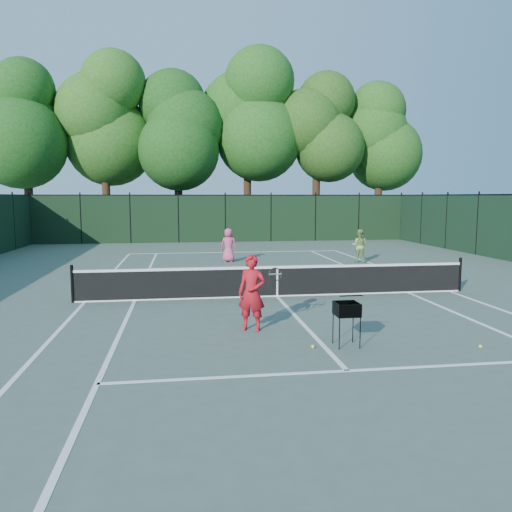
{
  "coord_description": "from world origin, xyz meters",
  "views": [
    {
      "loc": [
        -2.72,
        -14.27,
        2.95
      ],
      "look_at": [
        -0.48,
        1.0,
        1.1
      ],
      "focal_mm": 35.0,
      "sensor_mm": 36.0,
      "label": 1
    }
  ],
  "objects": [
    {
      "name": "loose_ball_near_cart",
      "position": [
        3.0,
        -5.54,
        0.03
      ],
      "size": [
        0.07,
        0.07,
        0.07
      ],
      "primitive_type": "sphere",
      "color": "yellow",
      "rests_on": "ground"
    },
    {
      "name": "tree_1",
      "position": [
        -8.0,
        22.0,
        8.69
      ],
      "size": [
        6.8,
        6.8,
        13.98
      ],
      "color": "black",
      "rests_on": "ground"
    },
    {
      "name": "fence_far",
      "position": [
        0.0,
        18.0,
        1.5
      ],
      "size": [
        24.0,
        0.05,
        3.0
      ],
      "primitive_type": "cube",
      "color": "black",
      "rests_on": "ground"
    },
    {
      "name": "service_line_near",
      "position": [
        0.0,
        -6.4,
        0.0
      ],
      "size": [
        8.23,
        0.1,
        0.01
      ],
      "primitive_type": "cube",
      "color": "white",
      "rests_on": "ground"
    },
    {
      "name": "tree_4",
      "position": [
        7.0,
        21.6,
        8.14
      ],
      "size": [
        6.2,
        6.2,
        12.97
      ],
      "color": "black",
      "rests_on": "ground"
    },
    {
      "name": "ball_hopper",
      "position": [
        0.44,
        -5.02,
        0.74
      ],
      "size": [
        0.46,
        0.46,
        0.88
      ],
      "rotation": [
        0.0,
        0.0,
        -0.0
      ],
      "color": "black",
      "rests_on": "ground"
    },
    {
      "name": "sideline_singles_right",
      "position": [
        4.12,
        0.0,
        0.0
      ],
      "size": [
        0.1,
        23.77,
        0.01
      ],
      "primitive_type": "cube",
      "color": "white",
      "rests_on": "ground"
    },
    {
      "name": "loose_ball_midcourt",
      "position": [
        -0.25,
        -5.08,
        0.03
      ],
      "size": [
        0.07,
        0.07,
        0.07
      ],
      "primitive_type": "sphere",
      "color": "#F0F532",
      "rests_on": "ground"
    },
    {
      "name": "tree_0",
      "position": [
        -13.0,
        21.5,
        8.16
      ],
      "size": [
        6.4,
        6.4,
        13.14
      ],
      "color": "black",
      "rests_on": "ground"
    },
    {
      "name": "player_pink",
      "position": [
        -0.7,
        8.1,
        0.76
      ],
      "size": [
        0.87,
        0.72,
        1.52
      ],
      "rotation": [
        0.0,
        0.0,
        2.77
      ],
      "color": "#C74675",
      "rests_on": "ground"
    },
    {
      "name": "tree_2",
      "position": [
        -3.0,
        21.8,
        7.73
      ],
      "size": [
        6.0,
        6.0,
        12.4
      ],
      "color": "black",
      "rests_on": "ground"
    },
    {
      "name": "tree_5",
      "position": [
        12.0,
        22.1,
        7.71
      ],
      "size": [
        5.8,
        5.8,
        12.23
      ],
      "color": "black",
      "rests_on": "ground"
    },
    {
      "name": "tree_3",
      "position": [
        2.0,
        22.3,
        9.01
      ],
      "size": [
        7.0,
        7.0,
        14.45
      ],
      "color": "black",
      "rests_on": "ground"
    },
    {
      "name": "ground",
      "position": [
        0.0,
        0.0,
        0.0
      ],
      "size": [
        90.0,
        90.0,
        0.0
      ],
      "primitive_type": "plane",
      "color": "#48574C",
      "rests_on": "ground"
    },
    {
      "name": "tennis_net",
      "position": [
        0.0,
        0.0,
        0.48
      ],
      "size": [
        11.69,
        0.09,
        1.06
      ],
      "color": "black",
      "rests_on": "ground"
    },
    {
      "name": "player_green",
      "position": [
        5.11,
        7.1,
        0.74
      ],
      "size": [
        0.9,
        0.84,
        1.48
      ],
      "rotation": [
        0.0,
        0.0,
        2.63
      ],
      "color": "#7DA251",
      "rests_on": "ground"
    },
    {
      "name": "sideline_singles_left",
      "position": [
        -4.12,
        0.0,
        0.0
      ],
      "size": [
        0.1,
        23.77,
        0.01
      ],
      "primitive_type": "cube",
      "color": "white",
      "rests_on": "ground"
    },
    {
      "name": "sideline_doubles_left",
      "position": [
        -5.49,
        0.0,
        0.0
      ],
      "size": [
        0.1,
        23.77,
        0.01
      ],
      "primitive_type": "cube",
      "color": "white",
      "rests_on": "ground"
    },
    {
      "name": "coach",
      "position": [
        -1.25,
        -3.6,
        0.84
      ],
      "size": [
        1.06,
        0.61,
        1.69
      ],
      "rotation": [
        0.0,
        0.0,
        -0.4
      ],
      "color": "#B0141E",
      "rests_on": "ground"
    },
    {
      "name": "sideline_doubles_right",
      "position": [
        5.49,
        0.0,
        0.0
      ],
      "size": [
        0.1,
        23.77,
        0.01
      ],
      "primitive_type": "cube",
      "color": "white",
      "rests_on": "ground"
    },
    {
      "name": "service_line_far",
      "position": [
        0.0,
        6.4,
        0.0
      ],
      "size": [
        8.23,
        0.1,
        0.01
      ],
      "primitive_type": "cube",
      "color": "white",
      "rests_on": "ground"
    },
    {
      "name": "center_service_line",
      "position": [
        0.0,
        0.0,
        0.0
      ],
      "size": [
        0.1,
        12.8,
        0.01
      ],
      "primitive_type": "cube",
      "color": "white",
      "rests_on": "ground"
    },
    {
      "name": "baseline_far",
      "position": [
        0.0,
        11.88,
        0.0
      ],
      "size": [
        10.97,
        0.1,
        0.01
      ],
      "primitive_type": "cube",
      "color": "white",
      "rests_on": "ground"
    }
  ]
}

